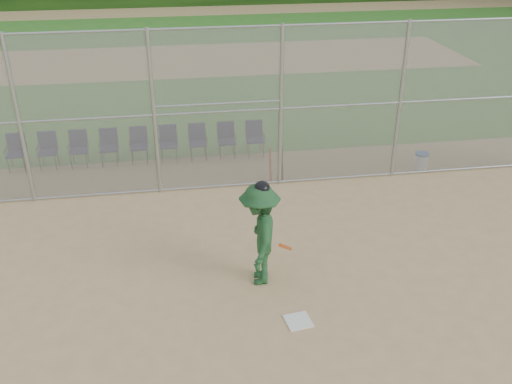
{
  "coord_description": "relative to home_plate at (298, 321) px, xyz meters",
  "views": [
    {
      "loc": [
        -1.63,
        -7.79,
        6.45
      ],
      "look_at": [
        0.0,
        2.5,
        1.1
      ],
      "focal_mm": 40.0,
      "sensor_mm": 36.0,
      "label": 1
    }
  ],
  "objects": [
    {
      "name": "chair_0",
      "position": [
        -6.03,
        7.22,
        0.47
      ],
      "size": [
        0.54,
        0.52,
        0.96
      ],
      "primitive_type": null,
      "color": "#11123E",
      "rests_on": "ground"
    },
    {
      "name": "batter_at_plate",
      "position": [
        -0.46,
        1.3,
        1.0
      ],
      "size": [
        1.06,
        1.43,
        2.09
      ],
      "color": "#1C4824",
      "rests_on": "ground"
    },
    {
      "name": "chair_7",
      "position": [
        -0.42,
        7.22,
        0.47
      ],
      "size": [
        0.54,
        0.52,
        0.96
      ],
      "primitive_type": null,
      "color": "#11123E",
      "rests_on": "ground"
    },
    {
      "name": "water_cooler",
      "position": [
        4.63,
        5.6,
        0.22
      ],
      "size": [
        0.36,
        0.36,
        0.46
      ],
      "color": "white",
      "rests_on": "ground"
    },
    {
      "name": "dirt_patch_far",
      "position": [
        -0.29,
        18.31,
        -0.0
      ],
      "size": [
        24.0,
        24.0,
        0.0
      ],
      "primitive_type": "plane",
      "color": "tan",
      "rests_on": "ground"
    },
    {
      "name": "backstop_fence",
      "position": [
        -0.29,
        5.31,
        2.06
      ],
      "size": [
        16.09,
        0.09,
        4.0
      ],
      "color": "gray",
      "rests_on": "ground"
    },
    {
      "name": "home_plate",
      "position": [
        0.0,
        0.0,
        0.0
      ],
      "size": [
        0.48,
        0.48,
        0.02
      ],
      "primitive_type": "cube",
      "rotation": [
        0.0,
        0.0,
        0.14
      ],
      "color": "silver",
      "rests_on": "ground"
    },
    {
      "name": "spare_bats",
      "position": [
        0.67,
        5.58,
        0.41
      ],
      "size": [
        0.36,
        0.26,
        0.84
      ],
      "color": "#D84C14",
      "rests_on": "ground"
    },
    {
      "name": "grass_strip",
      "position": [
        -0.29,
        18.31,
        -0.0
      ],
      "size": [
        100.0,
        100.0,
        0.0
      ],
      "primitive_type": "plane",
      "color": "#2C671F",
      "rests_on": "ground"
    },
    {
      "name": "chair_8",
      "position": [
        0.38,
        7.22,
        0.47
      ],
      "size": [
        0.54,
        0.52,
        0.96
      ],
      "primitive_type": null,
      "color": "#11123E",
      "rests_on": "ground"
    },
    {
      "name": "chair_6",
      "position": [
        -1.22,
        7.22,
        0.47
      ],
      "size": [
        0.54,
        0.52,
        0.96
      ],
      "primitive_type": null,
      "color": "#11123E",
      "rests_on": "ground"
    },
    {
      "name": "chair_4",
      "position": [
        -2.82,
        7.22,
        0.47
      ],
      "size": [
        0.54,
        0.52,
        0.96
      ],
      "primitive_type": null,
      "color": "#11123E",
      "rests_on": "ground"
    },
    {
      "name": "ground",
      "position": [
        -0.29,
        0.31,
        -0.01
      ],
      "size": [
        100.0,
        100.0,
        0.0
      ],
      "primitive_type": "plane",
      "color": "tan",
      "rests_on": "ground"
    },
    {
      "name": "chair_5",
      "position": [
        -2.02,
        7.22,
        0.47
      ],
      "size": [
        0.54,
        0.52,
        0.96
      ],
      "primitive_type": null,
      "color": "#11123E",
      "rests_on": "ground"
    },
    {
      "name": "chair_1",
      "position": [
        -5.23,
        7.22,
        0.47
      ],
      "size": [
        0.54,
        0.52,
        0.96
      ],
      "primitive_type": null,
      "color": "#11123E",
      "rests_on": "ground"
    },
    {
      "name": "chair_3",
      "position": [
        -3.62,
        7.22,
        0.47
      ],
      "size": [
        0.54,
        0.52,
        0.96
      ],
      "primitive_type": null,
      "color": "#11123E",
      "rests_on": "ground"
    },
    {
      "name": "chair_2",
      "position": [
        -4.43,
        7.22,
        0.47
      ],
      "size": [
        0.54,
        0.52,
        0.96
      ],
      "primitive_type": null,
      "color": "#11123E",
      "rests_on": "ground"
    }
  ]
}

